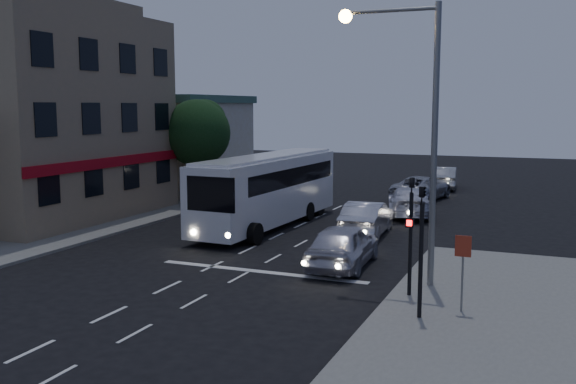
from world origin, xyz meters
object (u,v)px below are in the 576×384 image
at_px(car_sedan_a, 366,218).
at_px(traffic_signal_main, 411,222).
at_px(car_sedan_c, 421,188).
at_px(streetlight, 415,112).
at_px(traffic_signal_side, 421,236).
at_px(car_suv, 343,245).
at_px(car_extra, 444,178).
at_px(car_sedan_b, 409,201).
at_px(regulatory_sign, 463,261).
at_px(street_tree, 197,130).
at_px(tour_bus, 268,188).

height_order(car_sedan_a, traffic_signal_main, traffic_signal_main).
xyz_separation_m(car_sedan_a, traffic_signal_main, (3.87, -9.03, 1.63)).
relative_size(car_sedan_c, streetlight, 0.61).
bearing_deg(traffic_signal_side, car_suv, 127.24).
xyz_separation_m(car_sedan_c, car_extra, (0.46, 6.09, 0.04)).
relative_size(car_sedan_a, car_sedan_b, 0.88).
bearing_deg(car_sedan_c, regulatory_sign, 112.71).
bearing_deg(regulatory_sign, car_suv, 139.94).
distance_m(traffic_signal_main, streetlight, 3.61).
distance_m(car_extra, regulatory_sign, 28.89).
bearing_deg(streetlight, car_sedan_a, 115.39).
bearing_deg(car_sedan_b, regulatory_sign, 92.72).
height_order(traffic_signal_main, streetlight, streetlight).
xyz_separation_m(traffic_signal_side, street_tree, (-16.51, 16.22, 2.08)).
distance_m(car_sedan_a, traffic_signal_main, 9.96).
height_order(car_suv, street_tree, street_tree).
xyz_separation_m(traffic_signal_main, streetlight, (-0.26, 1.42, 3.31)).
bearing_deg(car_extra, car_suv, 83.66).
xyz_separation_m(regulatory_sign, streetlight, (-1.96, 2.44, 4.14)).
bearing_deg(street_tree, car_sedan_b, 3.82).
distance_m(car_sedan_b, street_tree, 13.21).
distance_m(traffic_signal_side, streetlight, 4.84).
bearing_deg(car_sedan_a, traffic_signal_main, 109.15).
relative_size(car_suv, car_sedan_c, 0.88).
bearing_deg(streetlight, car_sedan_b, 101.99).
height_order(traffic_signal_main, street_tree, street_tree).
height_order(car_suv, regulatory_sign, regulatory_sign).
distance_m(tour_bus, traffic_signal_main, 12.85).
distance_m(car_sedan_a, street_tree, 13.55).
xyz_separation_m(car_sedan_b, car_sedan_c, (-0.53, 6.27, -0.03)).
bearing_deg(car_extra, car_sedan_a, 81.36).
bearing_deg(streetlight, traffic_signal_main, -79.80).
relative_size(tour_bus, street_tree, 1.87).
height_order(tour_bus, car_sedan_a, tour_bus).
xyz_separation_m(tour_bus, street_tree, (-6.89, 5.00, 2.58)).
bearing_deg(car_suv, traffic_signal_main, 132.97).
xyz_separation_m(traffic_signal_main, street_tree, (-15.81, 14.25, 2.08)).
bearing_deg(traffic_signal_side, regulatory_sign, 43.92).
distance_m(car_suv, car_sedan_a, 6.06).
bearing_deg(car_sedan_c, tour_bus, 75.83).
bearing_deg(street_tree, car_sedan_a, -23.60).
bearing_deg(car_extra, traffic_signal_side, 90.96).
distance_m(car_suv, regulatory_sign, 6.32).
xyz_separation_m(car_sedan_b, traffic_signal_main, (3.16, -15.09, 1.63)).
xyz_separation_m(traffic_signal_main, regulatory_sign, (1.70, -1.01, -0.82)).
bearing_deg(streetlight, traffic_signal_side, -74.30).
relative_size(traffic_signal_main, traffic_signal_side, 1.00).
height_order(car_suv, traffic_signal_main, traffic_signal_main).
relative_size(tour_bus, car_sedan_c, 2.13).
xyz_separation_m(car_extra, traffic_signal_side, (3.92, -29.42, 1.63)).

